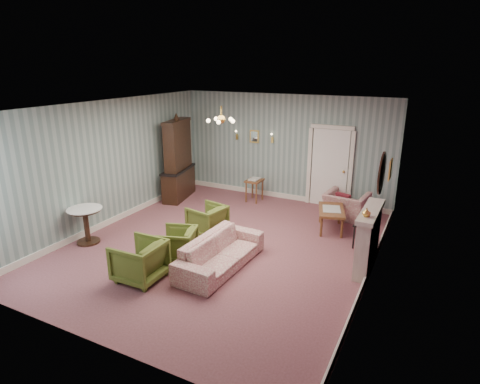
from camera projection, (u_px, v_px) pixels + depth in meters
The scene contains 27 objects.
floor at pixel (223, 245), 8.45m from camera, with size 7.00×7.00×0.00m, color #884F55.
ceiling at pixel (221, 106), 7.55m from camera, with size 7.00×7.00×0.00m, color white.
wall_back at pixel (284, 148), 10.97m from camera, with size 6.00×6.00×0.00m, color slate.
wall_front at pixel (86, 248), 5.03m from camera, with size 6.00×6.00×0.00m, color slate.
wall_left at pixel (110, 163), 9.29m from camera, with size 7.00×7.00×0.00m, color slate.
wall_right at pixel (378, 202), 6.71m from camera, with size 7.00×7.00×0.00m, color slate.
wall_right_floral at pixel (377, 202), 6.72m from camera, with size 7.00×7.00×0.00m, color #AD5679.
door at pixel (330, 167), 10.49m from camera, with size 1.12×0.12×2.16m, color white, non-canonical shape.
olive_chair_a at pixel (139, 259), 7.00m from camera, with size 0.78×0.73×0.80m, color #566322.
olive_chair_b at pixel (177, 242), 7.78m from camera, with size 0.67×0.63×0.69m, color #566322.
olive_chair_c at pixel (207, 218), 8.93m from camera, with size 0.71×0.67×0.74m, color #566322.
sofa_chintz at pixel (221, 247), 7.44m from camera, with size 2.06×0.60×0.81m, color #9A3E4C.
wingback_chair at pixel (347, 201), 9.83m from camera, with size 0.99×0.64×0.87m, color #9A3E4C.
dresser at pixel (178, 157), 11.08m from camera, with size 0.49×1.41×2.35m, color black, non-canonical shape.
fireplace at pixel (368, 239), 7.38m from camera, with size 0.30×1.40×1.16m, color beige, non-canonical shape.
mantel_vase at pixel (366, 212), 6.85m from camera, with size 0.15×0.15×0.15m, color gold.
oval_mirror at pixel (381, 173), 6.94m from camera, with size 0.04×0.76×0.84m, color white, non-canonical shape.
framed_print at pixel (390, 170), 8.16m from camera, with size 0.04×0.34×0.42m, color gold, non-canonical shape.
coffee_table at pixel (331, 219), 9.16m from camera, with size 0.55×1.00×0.51m, color brown, non-canonical shape.
side_table_black at pixel (363, 236), 8.23m from camera, with size 0.35×0.35×0.53m, color black, non-canonical shape.
pedestal_table at pixel (87, 226), 8.46m from camera, with size 0.72×0.72×0.79m, color black, non-canonical shape.
nesting_table at pixel (254, 189), 11.07m from camera, with size 0.40×0.51×0.67m, color brown, non-canonical shape.
gilt_mirror_back at pixel (254, 137), 11.25m from camera, with size 0.28×0.06×0.36m, color gold, non-canonical shape.
sconce_left at pixel (237, 135), 11.46m from camera, with size 0.16×0.12×0.30m, color gold, non-canonical shape.
sconce_right at pixel (272, 138), 10.99m from camera, with size 0.16×0.12×0.30m, color gold, non-canonical shape.
chandelier at pixel (221, 120), 7.64m from camera, with size 0.56×0.56×0.36m, color gold, non-canonical shape.
burgundy_cushion at pixel (343, 201), 9.71m from camera, with size 0.38×0.10×0.38m, color maroon.
Camera 1 is at (3.79, -6.69, 3.68)m, focal length 29.87 mm.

